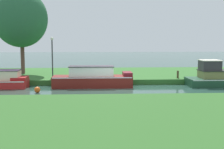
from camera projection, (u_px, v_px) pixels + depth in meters
ground_plane at (113, 89)px, 21.71m from camera, size 120.00×120.00×0.00m
riverbank_far at (109, 75)px, 28.63m from camera, size 72.00×10.00×0.40m
riverbank_near at (126, 120)px, 12.76m from camera, size 72.00×10.00×0.40m
maroon_narrowboat at (93, 78)px, 22.76m from camera, size 5.70×1.72×1.54m
willow_tree_left at (21, 19)px, 27.05m from camera, size 4.65×3.99×7.25m
lamp_post at (52, 52)px, 24.90m from camera, size 0.24×0.24×3.22m
mooring_post_near at (178, 74)px, 24.64m from camera, size 0.16×0.16×0.59m
channel_buoy at (37, 90)px, 20.38m from camera, size 0.39×0.39×0.39m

